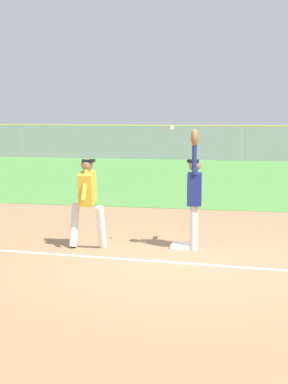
# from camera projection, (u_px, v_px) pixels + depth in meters

# --- Properties ---
(ground_plane) EXTENTS (74.28, 74.28, 0.00)m
(ground_plane) POSITION_uv_depth(u_px,v_px,m) (179.00, 264.00, 10.50)
(ground_plane) COLOR #A37A54
(outfield_grass) EXTENTS (52.65, 17.41, 0.01)m
(outfield_grass) POSITION_uv_depth(u_px,v_px,m) (235.00, 177.00, 24.77)
(outfield_grass) COLOR #549342
(outfield_grass) RESTS_ON ground_plane
(first_base) EXTENTS (0.40, 0.40, 0.08)m
(first_base) POSITION_uv_depth(u_px,v_px,m) (182.00, 246.00, 11.75)
(first_base) COLOR white
(first_base) RESTS_ON ground_plane
(fielder) EXTENTS (0.30, 0.90, 2.28)m
(fielder) POSITION_uv_depth(u_px,v_px,m) (194.00, 191.00, 11.49)
(fielder) COLOR silver
(fielder) RESTS_ON ground_plane
(runner) EXTENTS (0.75, 0.85, 1.72)m
(runner) POSITION_uv_depth(u_px,v_px,m) (87.00, 196.00, 11.63)
(runner) COLOR white
(runner) RESTS_ON ground_plane
(baseball) EXTENTS (0.07, 0.07, 0.07)m
(baseball) POSITION_uv_depth(u_px,v_px,m) (172.00, 128.00, 11.31)
(baseball) COLOR white
(outfield_fence) EXTENTS (52.73, 0.08, 1.91)m
(outfield_fence) POSITION_uv_depth(u_px,v_px,m) (246.00, 143.00, 33.09)
(outfield_fence) COLOR #93999E
(outfield_fence) RESTS_ON ground_plane
(parked_car_tan) EXTENTS (4.47, 2.25, 1.25)m
(parked_car_tan) POSITION_uv_depth(u_px,v_px,m) (134.00, 144.00, 38.28)
(parked_car_tan) COLOR tan
(parked_car_tan) RESTS_ON ground_plane
(parked_car_white) EXTENTS (4.46, 2.24, 1.25)m
(parked_car_white) POSITION_uv_depth(u_px,v_px,m) (230.00, 145.00, 37.08)
(parked_car_white) COLOR white
(parked_car_white) RESTS_ON ground_plane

